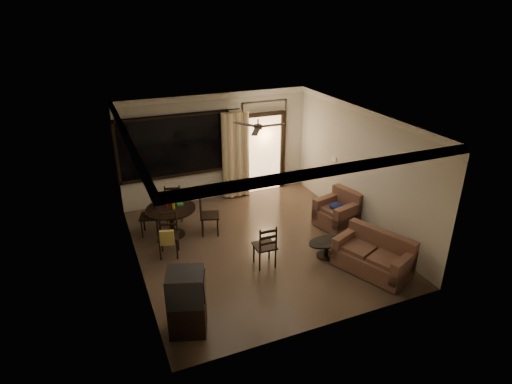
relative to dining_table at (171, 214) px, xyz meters
name	(u,v)px	position (x,y,z in m)	size (l,w,h in m)	color
ground	(258,245)	(1.61, -1.16, -0.54)	(5.50, 5.50, 0.00)	#7F6651
room_shell	(252,139)	(2.20, 0.61, 1.29)	(5.50, 6.70, 5.50)	beige
dining_table	(171,214)	(0.00, 0.00, 0.00)	(1.09, 1.09, 0.90)	black
dining_chair_west	(151,223)	(-0.43, 0.24, -0.26)	(0.52, 0.52, 0.95)	black
dining_chair_east	(209,222)	(0.80, -0.24, -0.26)	(0.52, 0.52, 0.95)	black
dining_chair_south	(169,243)	(-0.25, -0.82, -0.24)	(0.52, 0.56, 0.95)	black
dining_chair_north	(174,208)	(0.22, 0.75, -0.26)	(0.52, 0.52, 0.95)	black
tv_cabinet	(187,302)	(-0.44, -3.14, 0.01)	(0.71, 0.68, 1.10)	black
sofa	(374,256)	(3.34, -2.89, -0.23)	(1.26, 1.62, 0.77)	#4D3124
armchair	(339,212)	(3.71, -1.06, -0.19)	(1.01, 1.01, 0.84)	#4D3124
coffee_table	(327,246)	(2.75, -2.11, -0.30)	(0.81, 0.49, 0.35)	black
side_chair	(265,253)	(1.43, -1.92, -0.26)	(0.43, 0.43, 0.93)	black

